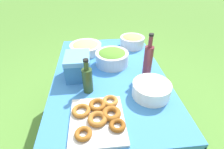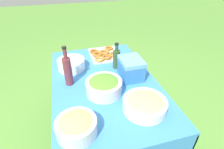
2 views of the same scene
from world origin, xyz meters
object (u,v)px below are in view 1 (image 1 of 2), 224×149
(salad_bowl, at_px, (112,57))
(pasta_bowl, at_px, (86,47))
(wine_bottle, at_px, (148,60))
(cooler_box, at_px, (78,66))
(bread_bowl, at_px, (132,41))
(donut_platter, at_px, (99,117))
(olive_oil_bottle, at_px, (87,79))
(plate_stack, at_px, (151,90))

(salad_bowl, height_order, pasta_bowl, salad_bowl)
(wine_bottle, distance_m, cooler_box, 0.53)
(cooler_box, bearing_deg, bread_bowl, -47.21)
(pasta_bowl, bearing_deg, donut_platter, -174.43)
(pasta_bowl, height_order, bread_bowl, bread_bowl)
(donut_platter, height_order, wine_bottle, wine_bottle)
(bread_bowl, bearing_deg, donut_platter, 157.59)
(salad_bowl, bearing_deg, pasta_bowl, 41.72)
(wine_bottle, bearing_deg, olive_oil_bottle, 108.32)
(donut_platter, relative_size, bread_bowl, 1.50)
(donut_platter, bearing_deg, salad_bowl, -13.24)
(plate_stack, relative_size, wine_bottle, 0.75)
(salad_bowl, relative_size, donut_platter, 0.76)
(salad_bowl, bearing_deg, olive_oil_bottle, 149.33)
(salad_bowl, height_order, cooler_box, cooler_box)
(olive_oil_bottle, height_order, cooler_box, olive_oil_bottle)
(donut_platter, relative_size, cooler_box, 1.62)
(wine_bottle, bearing_deg, plate_stack, 171.26)
(wine_bottle, xyz_separation_m, cooler_box, (0.04, 0.53, -0.04))
(salad_bowl, height_order, donut_platter, salad_bowl)
(salad_bowl, height_order, olive_oil_bottle, olive_oil_bottle)
(plate_stack, xyz_separation_m, wine_bottle, (0.25, -0.04, 0.09))
(donut_platter, bearing_deg, plate_stack, -64.21)
(donut_platter, bearing_deg, wine_bottle, -43.45)
(bread_bowl, bearing_deg, pasta_bowl, 99.12)
(cooler_box, bearing_deg, donut_platter, -163.82)
(salad_bowl, height_order, bread_bowl, salad_bowl)
(cooler_box, bearing_deg, olive_oil_bottle, -159.06)
(pasta_bowl, relative_size, bread_bowl, 1.24)
(salad_bowl, bearing_deg, bread_bowl, -36.44)
(pasta_bowl, relative_size, cooler_box, 1.33)
(plate_stack, distance_m, bread_bowl, 0.77)
(olive_oil_bottle, bearing_deg, donut_platter, -167.38)
(olive_oil_bottle, relative_size, cooler_box, 1.10)
(bread_bowl, bearing_deg, plate_stack, 177.78)
(donut_platter, bearing_deg, bread_bowl, -22.41)
(plate_stack, distance_m, olive_oil_bottle, 0.43)
(olive_oil_bottle, bearing_deg, wine_bottle, -71.68)
(plate_stack, bearing_deg, olive_oil_bottle, 77.33)
(pasta_bowl, xyz_separation_m, bread_bowl, (0.08, -0.47, 0.01))
(plate_stack, distance_m, cooler_box, 0.57)
(olive_oil_bottle, distance_m, bread_bowl, 0.81)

